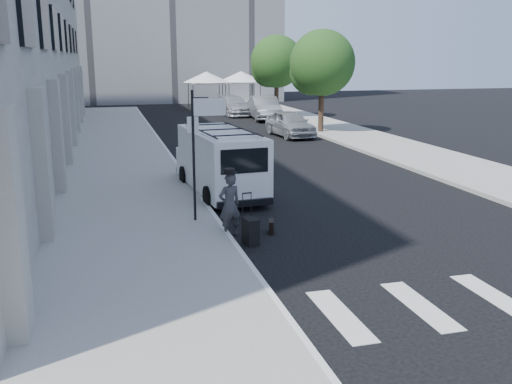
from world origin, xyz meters
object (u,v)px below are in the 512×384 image
businessman (230,205)px  briefcase (271,227)px  parked_car_c (234,106)px  parked_car_b (264,108)px  cargo_van (219,161)px  suitcase (251,231)px  parked_car_a (290,124)px

businessman → briefcase: bearing=164.1°
briefcase → parked_car_c: (5.79, 29.90, 0.57)m
businessman → parked_car_b: 27.55m
cargo_van → briefcase: bearing=-90.0°
businessman → suitcase: 0.97m
parked_car_a → parked_car_b: (1.01, 8.95, 0.09)m
businessman → cargo_van: size_ratio=0.29×
parked_car_c → suitcase: bearing=-107.5°
cargo_van → businessman: bearing=-103.2°
businessman → suitcase: size_ratio=1.31×
parked_car_a → parked_car_c: bearing=87.9°
parked_car_b → briefcase: bearing=-99.4°
parked_car_a → parked_car_b: parked_car_b is taller
briefcase → parked_car_c: size_ratio=0.09×
suitcase → parked_car_a: (7.00, 18.06, 0.41)m
briefcase → suitcase: size_ratio=0.35×
businessman → parked_car_c: size_ratio=0.33×
briefcase → parked_car_c: bearing=95.2°
cargo_van → parked_car_b: size_ratio=1.11×
parked_car_c → cargo_van: bearing=-109.3°
businessman → briefcase: businessman is taller
suitcase → parked_car_b: bearing=62.7°
suitcase → parked_car_a: bearing=58.0°
briefcase → suitcase: suitcase is taller
briefcase → parked_car_b: bearing=90.8°
suitcase → parked_car_a: 19.38m
businessman → parked_car_b: size_ratio=0.32×
briefcase → suitcase: bearing=-118.5°
parked_car_b → parked_car_a: bearing=-90.4°
cargo_van → parked_car_a: bearing=57.3°
suitcase → parked_car_b: (8.01, 27.01, 0.51)m
briefcase → parked_car_a: 18.41m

